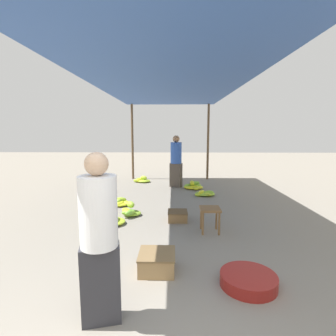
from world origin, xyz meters
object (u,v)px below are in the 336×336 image
object	(u,v)px
vendor_foreground	(99,237)
stool	(210,213)
banana_pile_right_0	(204,194)
crate_mid	(157,262)
banana_pile_left_3	(121,203)
banana_pile_left_0	(110,220)
banana_pile_left_2	(142,180)
banana_pile_left_1	(130,211)
crate_near	(178,216)
banana_pile_right_1	(194,186)
basin_black	(248,280)
shopper_walking_mid	(176,160)

from	to	relation	value
vendor_foreground	stool	bearing A→B (deg)	59.28
banana_pile_right_0	crate_mid	world-z (taller)	crate_mid
banana_pile_left_3	banana_pile_right_0	bearing A→B (deg)	25.32
banana_pile_left_0	banana_pile_left_2	xyz separation A→B (m)	(0.11, 4.04, -0.01)
stool	banana_pile_left_1	bearing A→B (deg)	151.56
banana_pile_left_0	crate_mid	xyz separation A→B (m)	(0.98, -1.63, 0.04)
crate_mid	crate_near	bearing A→B (deg)	81.14
banana_pile_left_3	crate_mid	distance (m)	3.05
vendor_foreground	banana_pile_right_0	distance (m)	5.01
banana_pile_right_1	banana_pile_left_1	bearing A→B (deg)	-120.16
banana_pile_left_1	basin_black	bearing A→B (deg)	-54.27
banana_pile_left_0	banana_pile_right_1	bearing A→B (deg)	59.64
stool	crate_mid	size ratio (longest dim) A/B	0.95
banana_pile_right_1	crate_near	xyz separation A→B (m)	(-0.53, -2.85, 0.02)
banana_pile_left_3	shopper_walking_mid	size ratio (longest dim) A/B	0.32
banana_pile_left_0	crate_mid	bearing A→B (deg)	-58.94
crate_near	crate_mid	distance (m)	1.88
basin_black	crate_mid	size ratio (longest dim) A/B	1.40
banana_pile_left_1	banana_pile_right_0	size ratio (longest dim) A/B	0.79
basin_black	shopper_walking_mid	xyz separation A→B (m)	(-0.76, 5.27, 0.76)
banana_pile_left_2	crate_near	world-z (taller)	banana_pile_left_2
banana_pile_left_0	banana_pile_right_0	size ratio (longest dim) A/B	0.92
banana_pile_left_1	crate_near	world-z (taller)	banana_pile_left_1
banana_pile_left_0	banana_pile_left_1	xyz separation A→B (m)	(0.30, 0.48, 0.02)
banana_pile_left_1	crate_mid	bearing A→B (deg)	-72.00
basin_black	stool	bearing A→B (deg)	97.74
stool	banana_pile_right_1	world-z (taller)	stool
banana_pile_left_0	crate_mid	distance (m)	1.90
basin_black	banana_pile_left_0	xyz separation A→B (m)	(-2.03, 1.93, 0.01)
banana_pile_right_1	shopper_walking_mid	size ratio (longest dim) A/B	0.40
shopper_walking_mid	stool	bearing A→B (deg)	-81.54
stool	vendor_foreground	bearing A→B (deg)	-120.72
vendor_foreground	banana_pile_left_1	world-z (taller)	vendor_foreground
crate_near	shopper_walking_mid	size ratio (longest dim) A/B	0.24
banana_pile_left_0	crate_near	bearing A→B (deg)	10.05
stool	banana_pile_left_2	bearing A→B (deg)	111.27
basin_black	banana_pile_left_0	bearing A→B (deg)	136.44
basin_black	crate_near	size ratio (longest dim) A/B	1.67
basin_black	banana_pile_left_3	xyz separation A→B (m)	(-2.07, 3.17, 0.00)
banana_pile_left_0	banana_pile_left_2	bearing A→B (deg)	88.45
crate_mid	banana_pile_left_0	bearing A→B (deg)	121.06
banana_pile_right_1	banana_pile_left_0	bearing A→B (deg)	-120.36
stool	banana_pile_left_1	xyz separation A→B (m)	(-1.52, 0.82, -0.25)
banana_pile_right_1	banana_pile_left_3	bearing A→B (deg)	-135.10
crate_mid	vendor_foreground	bearing A→B (deg)	-117.31
stool	basin_black	distance (m)	1.63
banana_pile_left_3	banana_pile_right_1	distance (m)	2.60
stool	banana_pile_left_2	distance (m)	4.71
stool	crate_near	bearing A→B (deg)	133.91
vendor_foreground	banana_pile_right_0	bearing A→B (deg)	72.44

